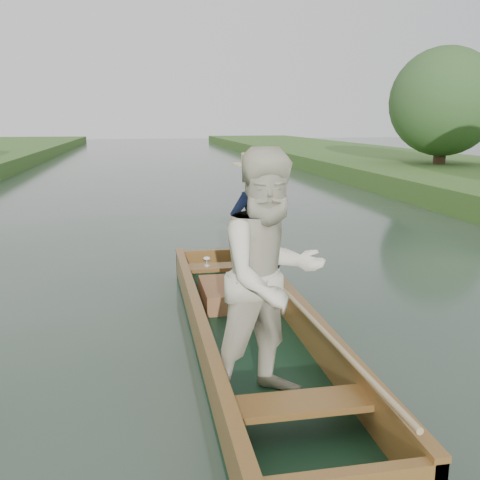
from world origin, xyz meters
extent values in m
plane|color=#283D30|center=(0.00, 0.00, 0.00)|extent=(120.00, 120.00, 0.00)
cylinder|color=#47331E|center=(9.80, 13.28, 1.20)|extent=(0.44, 0.44, 2.41)
sphere|color=#2B4F1F|center=(9.80, 13.28, 2.81)|extent=(3.85, 3.85, 3.85)
sphere|color=#2B4F1F|center=(10.40, 13.58, 2.41)|extent=(2.20, 2.20, 2.20)
cube|color=#13311D|center=(0.00, 0.00, 0.04)|extent=(1.10, 5.00, 0.08)
cube|color=brown|center=(-0.51, 0.00, 0.24)|extent=(0.08, 5.00, 0.32)
cube|color=brown|center=(0.51, 0.00, 0.24)|extent=(0.08, 5.00, 0.32)
cube|color=brown|center=(0.00, 2.46, 0.24)|extent=(1.10, 0.08, 0.32)
cube|color=brown|center=(-0.51, 0.00, 0.42)|extent=(0.10, 5.00, 0.04)
cube|color=brown|center=(0.51, 0.00, 0.42)|extent=(0.10, 5.00, 0.04)
cube|color=brown|center=(0.00, 1.90, 0.30)|extent=(0.94, 0.30, 0.05)
cube|color=brown|center=(0.00, -1.60, 0.30)|extent=(0.94, 0.30, 0.05)
imported|color=#131C3B|center=(0.21, 0.73, 0.94)|extent=(0.71, 0.56, 1.72)
cylinder|color=beige|center=(0.21, 0.73, 1.76)|extent=(0.52, 0.52, 0.12)
imported|color=beige|center=(-0.08, -1.09, 1.04)|extent=(1.12, 1.00, 1.92)
cube|color=#AA4336|center=(0.08, 1.14, 0.19)|extent=(0.85, 0.90, 0.22)
sphere|color=tan|center=(0.38, 1.04, 0.42)|extent=(0.21, 0.21, 0.21)
sphere|color=tan|center=(0.38, 1.03, 0.58)|extent=(0.16, 0.16, 0.16)
sphere|color=tan|center=(0.32, 1.03, 0.65)|extent=(0.06, 0.06, 0.06)
sphere|color=tan|center=(0.44, 1.03, 0.65)|extent=(0.06, 0.06, 0.06)
sphere|color=tan|center=(0.38, 0.96, 0.56)|extent=(0.06, 0.06, 0.06)
sphere|color=tan|center=(0.29, 1.02, 0.45)|extent=(0.07, 0.07, 0.07)
sphere|color=tan|center=(0.48, 1.02, 0.45)|extent=(0.07, 0.07, 0.07)
sphere|color=tan|center=(0.33, 1.00, 0.33)|extent=(0.09, 0.09, 0.09)
sphere|color=tan|center=(0.43, 1.00, 0.33)|extent=(0.09, 0.09, 0.09)
cylinder|color=silver|center=(-0.19, 1.90, 0.33)|extent=(0.07, 0.07, 0.01)
cylinder|color=silver|center=(-0.19, 1.90, 0.37)|extent=(0.01, 0.01, 0.08)
ellipsoid|color=silver|center=(-0.19, 1.90, 0.43)|extent=(0.09, 0.09, 0.05)
cylinder|color=tan|center=(0.43, -0.25, 0.46)|extent=(0.04, 4.28, 0.19)
camera|label=1|loc=(-1.00, -4.75, 2.18)|focal=40.00mm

